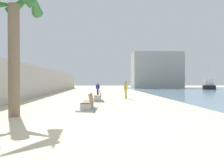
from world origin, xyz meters
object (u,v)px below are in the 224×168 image
Objects in this scene: palm_tree at (14,19)px; boat_distant at (209,86)px; person_walking at (98,88)px; bench_far at (98,98)px; bench_near at (88,106)px; person_standing at (126,88)px.

boat_distant is (26.88, 34.18, -3.91)m from palm_tree.
bench_far is at bearing -89.40° from person_walking.
palm_tree is at bearing -116.71° from bench_far.
palm_tree reaches higher than bench_far.
bench_far is (0.55, 5.68, 0.00)m from bench_near.
bench_near is 14.21m from person_walking.
person_standing is at bearing 38.48° from bench_far.
bench_far is at bearing -131.08° from boat_distant.
person_walking is 0.26× the size of boat_distant.
person_standing reaches higher than person_walking.
boat_distant is at bearing 48.92° from bench_far.
boat_distant is (23.46, 31.95, 0.55)m from bench_near.
palm_tree is 43.66m from boat_distant.
palm_tree is 3.84× the size of person_standing.
person_standing reaches higher than bench_far.
bench_far is 1.41× the size of person_walking.
person_standing is (2.63, 2.09, 0.78)m from bench_far.
bench_near is 8.43m from person_standing.
palm_tree is at bearing -128.18° from boat_distant.
person_walking is 6.97m from person_standing.
bench_far is (3.98, 7.90, -4.46)m from palm_tree.
bench_far is 34.87m from boat_distant.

